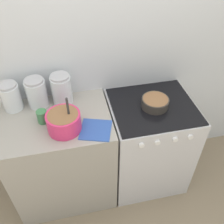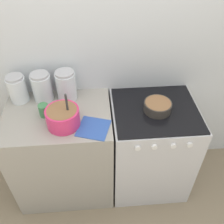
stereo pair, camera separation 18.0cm
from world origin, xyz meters
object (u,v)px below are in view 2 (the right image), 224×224
Objects in this scene: storage_jar_left at (18,90)px; storage_jar_right at (66,87)px; stove at (150,148)px; baking_pan at (158,106)px; mixing_bowl at (63,116)px; tin_can at (44,110)px; storage_jar_middle at (42,88)px.

storage_jar_left is 0.37m from storage_jar_right.
baking_pan is at bearing -72.11° from stove.
mixing_bowl reaches higher than storage_jar_right.
stove is 9.24× the size of tin_can.
baking_pan is 0.86× the size of storage_jar_right.
storage_jar_middle reaches higher than storage_jar_left.
stove is 0.88m from mixing_bowl.
storage_jar_middle is 0.19m from storage_jar_right.
mixing_bowl reaches higher than baking_pan.
storage_jar_left is 0.95× the size of storage_jar_middle.
mixing_bowl reaches higher than tin_can.
storage_jar_left is (-0.36, 0.31, 0.02)m from mixing_bowl.
baking_pan is (0.00, -0.01, 0.50)m from stove.
storage_jar_left reaches higher than stove.
mixing_bowl is at bearing -172.07° from baking_pan.
mixing_bowl is at bearing -92.12° from storage_jar_right.
tin_can is (0.22, -0.20, -0.04)m from storage_jar_left.
tin_can reaches higher than stove.
stove is 0.90m from storage_jar_right.
stove is 3.91× the size of storage_jar_middle.
storage_jar_middle reaches higher than baking_pan.
storage_jar_right is 0.26m from tin_can.
mixing_bowl is at bearing -170.85° from stove.
storage_jar_middle is (-0.18, 0.31, 0.02)m from mixing_bowl.
storage_jar_right reaches higher than storage_jar_middle.
storage_jar_right is (-0.68, 0.21, 0.06)m from baking_pan.
baking_pan is at bearing 7.93° from mixing_bowl.
baking_pan is (0.70, 0.10, -0.04)m from mixing_bowl.
storage_jar_right is 2.46× the size of tin_can.
storage_jar_middle is 2.37× the size of tin_can.
mixing_bowl is 0.48m from storage_jar_left.
stove is 3.76× the size of storage_jar_right.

